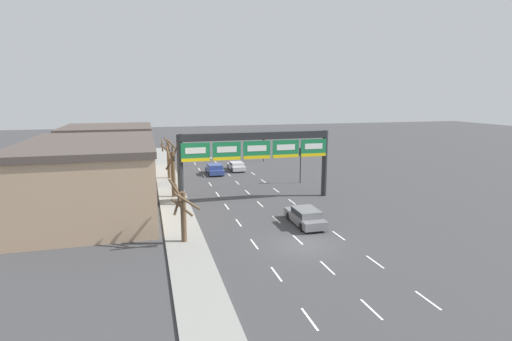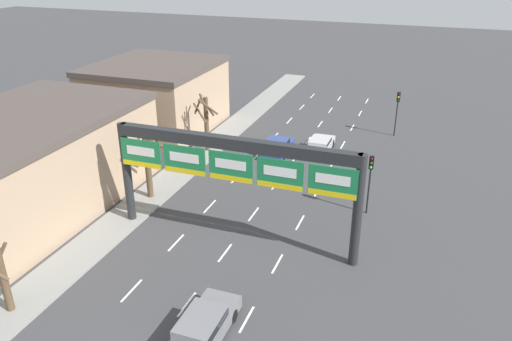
# 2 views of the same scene
# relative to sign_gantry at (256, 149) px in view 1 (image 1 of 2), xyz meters

# --- Properties ---
(ground_plane) EXTENTS (220.00, 220.00, 0.00)m
(ground_plane) POSITION_rel_sign_gantry_xyz_m (-0.00, -12.47, -5.23)
(ground_plane) COLOR #3D3D3F
(sidewalk_left) EXTENTS (2.80, 110.00, 0.15)m
(sidewalk_left) POSITION_rel_sign_gantry_xyz_m (-8.00, -12.47, -5.16)
(sidewalk_left) COLOR gray
(sidewalk_left) RESTS_ON ground_plane
(lane_dashes) EXTENTS (6.72, 67.00, 0.01)m
(lane_dashes) POSITION_rel_sign_gantry_xyz_m (-0.00, 1.03, -5.23)
(lane_dashes) COLOR white
(lane_dashes) RESTS_ON ground_plane
(sign_gantry) EXTENTS (15.36, 0.70, 6.85)m
(sign_gantry) POSITION_rel_sign_gantry_xyz_m (0.00, 0.00, 0.00)
(sign_gantry) COLOR #232628
(sign_gantry) RESTS_ON ground_plane
(building_near) EXTENTS (11.04, 17.16, 6.51)m
(building_near) POSITION_rel_sign_gantry_xyz_m (-15.21, -0.30, -1.97)
(building_near) COLOR tan
(building_near) RESTS_ON ground_plane
(building_far) EXTENTS (10.77, 11.91, 6.53)m
(building_far) POSITION_rel_sign_gantry_xyz_m (-15.08, 16.96, -1.96)
(building_far) COLOR tan
(building_far) RESTS_ON ground_plane
(car_grey) EXTENTS (1.95, 4.90, 1.39)m
(car_grey) POSITION_rel_sign_gantry_xyz_m (1.86, -8.40, -4.48)
(car_grey) COLOR slate
(car_grey) RESTS_ON ground_plane
(car_silver) EXTENTS (1.87, 4.35, 1.20)m
(car_silver) POSITION_rel_sign_gantry_xyz_m (1.64, 16.34, -4.57)
(car_silver) COLOR #B7B7BC
(car_silver) RESTS_ON ground_plane
(car_blue) EXTENTS (1.99, 4.22, 1.36)m
(car_blue) POSITION_rel_sign_gantry_xyz_m (-1.76, 14.38, -4.50)
(car_blue) COLOR navy
(car_blue) RESTS_ON ground_plane
(traffic_light_near_gantry) EXTENTS (0.30, 0.35, 4.31)m
(traffic_light_near_gantry) POSITION_rel_sign_gantry_xyz_m (7.49, 22.65, -2.14)
(traffic_light_near_gantry) COLOR black
(traffic_light_near_gantry) RESTS_ON ground_plane
(traffic_light_mid_block) EXTENTS (0.30, 0.35, 4.24)m
(traffic_light_mid_block) POSITION_rel_sign_gantry_xyz_m (7.25, 6.34, -2.19)
(traffic_light_mid_block) COLOR black
(traffic_light_mid_block) RESTS_ON ground_plane
(tree_bare_closest) EXTENTS (2.14, 1.91, 4.64)m
(tree_bare_closest) POSITION_rel_sign_gantry_xyz_m (-8.14, -10.08, -2.81)
(tree_bare_closest) COLOR brown
(tree_bare_closest) RESTS_ON sidewalk_left
(tree_bare_second) EXTENTS (2.26, 2.02, 5.19)m
(tree_bare_second) POSITION_rel_sign_gantry_xyz_m (-7.79, 12.76, -2.25)
(tree_bare_second) COLOR brown
(tree_bare_second) RESTS_ON sidewalk_left
(tree_bare_third) EXTENTS (1.99, 2.20, 5.41)m
(tree_bare_third) POSITION_rel_sign_gantry_xyz_m (-7.79, 3.27, -2.18)
(tree_bare_third) COLOR brown
(tree_bare_third) RESTS_ON sidewalk_left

